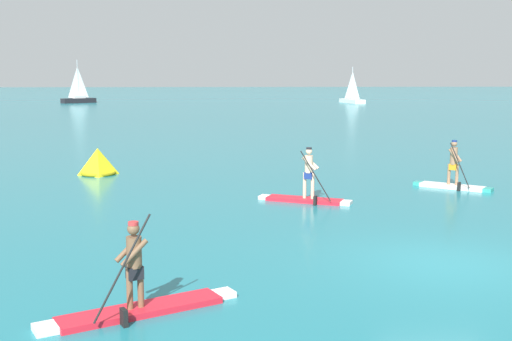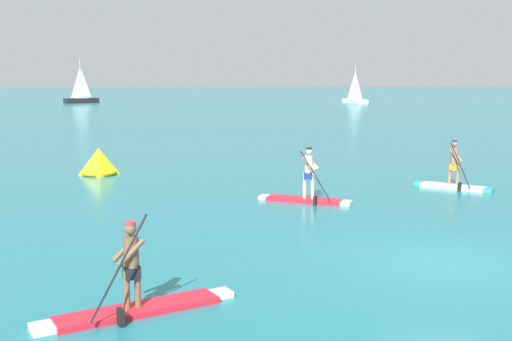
% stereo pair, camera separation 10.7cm
% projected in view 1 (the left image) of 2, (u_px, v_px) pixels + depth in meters
% --- Properties ---
extents(ground, '(440.00, 440.00, 0.00)m').
position_uv_depth(ground, '(445.00, 264.00, 13.85)').
color(ground, '#1E727F').
extents(paddleboarder_near_left, '(3.39, 1.98, 1.86)m').
position_uv_depth(paddleboarder_near_left, '(138.00, 296.00, 10.89)').
color(paddleboarder_near_left, red).
rests_on(paddleboarder_near_left, ground).
extents(paddleboarder_mid_center, '(3.00, 1.69, 1.81)m').
position_uv_depth(paddleboarder_mid_center, '(306.00, 191.00, 20.59)').
color(paddleboarder_mid_center, red).
rests_on(paddleboarder_mid_center, ground).
extents(paddleboarder_far_right, '(2.50, 2.04, 1.77)m').
position_uv_depth(paddleboarder_far_right, '(453.00, 178.00, 23.05)').
color(paddleboarder_far_right, white).
rests_on(paddleboarder_far_right, ground).
extents(race_marker_buoy, '(1.45, 1.45, 1.11)m').
position_uv_depth(race_marker_buoy, '(98.00, 163.00, 26.25)').
color(race_marker_buoy, yellow).
rests_on(race_marker_buoy, ground).
extents(sailboat_left_horizon, '(4.97, 4.28, 6.43)m').
position_uv_depth(sailboat_left_horizon, '(79.00, 98.00, 95.31)').
color(sailboat_left_horizon, black).
rests_on(sailboat_left_horizon, ground).
extents(sailboat_right_horizon, '(2.81, 6.34, 5.40)m').
position_uv_depth(sailboat_right_horizon, '(352.00, 99.00, 95.34)').
color(sailboat_right_horizon, white).
rests_on(sailboat_right_horizon, ground).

